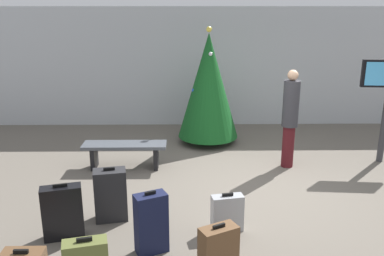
{
  "coord_description": "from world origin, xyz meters",
  "views": [
    {
      "loc": [
        -1.16,
        -6.35,
        2.95
      ],
      "look_at": [
        -1.06,
        0.52,
        0.9
      ],
      "focal_mm": 38.65,
      "sensor_mm": 36.0,
      "label": 1
    }
  ],
  "objects": [
    {
      "name": "suitcase_1",
      "position": [
        -2.78,
        -1.5,
        0.36
      ],
      "size": [
        0.55,
        0.34,
        0.77
      ],
      "color": "black",
      "rests_on": "ground_plane"
    },
    {
      "name": "waiting_bench",
      "position": [
        -2.31,
        0.93,
        0.36
      ],
      "size": [
        1.55,
        0.44,
        0.48
      ],
      "color": "#4C5159",
      "rests_on": "ground_plane"
    },
    {
      "name": "holiday_tree",
      "position": [
        -0.68,
        2.41,
        1.28
      ],
      "size": [
        1.31,
        1.31,
        2.53
      ],
      "color": "#4C3319",
      "rests_on": "ground_plane"
    },
    {
      "name": "back_wall",
      "position": [
        0.0,
        3.96,
        1.46
      ],
      "size": [
        16.0,
        0.2,
        2.92
      ],
      "primitive_type": "cube",
      "color": "#B7BCC1",
      "rests_on": "ground_plane"
    },
    {
      "name": "traveller_0",
      "position": [
        0.75,
        0.96,
        0.99
      ],
      "size": [
        0.42,
        0.42,
        1.84
      ],
      "color": "#4C1419",
      "rests_on": "ground_plane"
    },
    {
      "name": "ground_plane",
      "position": [
        0.0,
        0.0,
        0.0
      ],
      "size": [
        16.0,
        16.0,
        0.0
      ],
      "primitive_type": "plane",
      "color": "#665E54"
    },
    {
      "name": "suitcase_2",
      "position": [
        -0.79,
        -2.14,
        0.25
      ],
      "size": [
        0.5,
        0.4,
        0.54
      ],
      "color": "brown",
      "rests_on": "ground_plane"
    },
    {
      "name": "suitcase_5",
      "position": [
        -2.24,
        -1.02,
        0.38
      ],
      "size": [
        0.49,
        0.35,
        0.79
      ],
      "color": "#232326",
      "rests_on": "ground_plane"
    },
    {
      "name": "suitcase_4",
      "position": [
        -1.6,
        -1.84,
        0.39
      ],
      "size": [
        0.44,
        0.35,
        0.82
      ],
      "color": "#141938",
      "rests_on": "ground_plane"
    },
    {
      "name": "suitcase_3",
      "position": [
        -0.62,
        -1.35,
        0.26
      ],
      "size": [
        0.45,
        0.25,
        0.55
      ],
      "color": "#9EA0A5",
      "rests_on": "ground_plane"
    }
  ]
}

